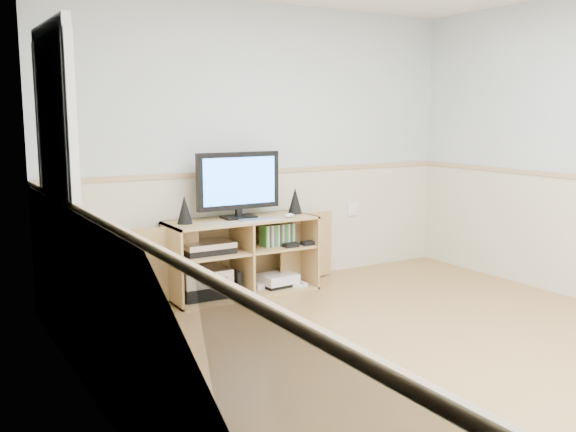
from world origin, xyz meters
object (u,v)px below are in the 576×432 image
object	(u,v)px
media_cabinet	(239,254)
keyboard	(258,220)
monitor	(238,183)
game_consoles	(276,280)

from	to	relation	value
media_cabinet	keyboard	bearing A→B (deg)	-65.57
monitor	game_consoles	distance (m)	0.95
media_cabinet	keyboard	size ratio (longest dim) A/B	6.45
media_cabinet	game_consoles	distance (m)	0.43
media_cabinet	keyboard	distance (m)	0.39
game_consoles	keyboard	bearing A→B (deg)	-152.30
monitor	media_cabinet	bearing A→B (deg)	90.00
media_cabinet	monitor	distance (m)	0.62
keyboard	media_cabinet	bearing A→B (deg)	123.80
monitor	game_consoles	world-z (taller)	monitor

